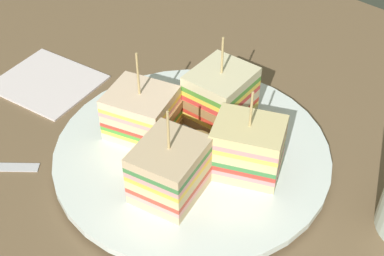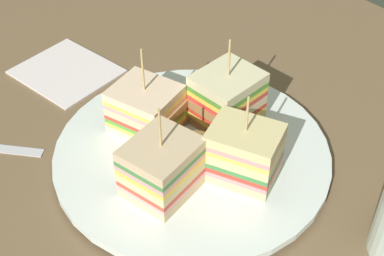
% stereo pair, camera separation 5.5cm
% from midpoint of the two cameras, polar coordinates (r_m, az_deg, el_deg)
% --- Properties ---
extents(ground_plane, '(1.06, 0.86, 0.02)m').
position_cam_midpoint_polar(ground_plane, '(0.58, 2.69, -4.06)').
color(ground_plane, brown).
extents(plate, '(0.29, 0.29, 0.01)m').
position_cam_midpoint_polar(plate, '(0.57, 2.74, -2.81)').
color(plate, white).
rests_on(plate, ground_plane).
extents(sandwich_wedge_0, '(0.08, 0.08, 0.10)m').
position_cam_midpoint_polar(sandwich_wedge_0, '(0.53, 8.38, -2.73)').
color(sandwich_wedge_0, '#CFC287').
rests_on(sandwich_wedge_0, plate).
extents(sandwich_wedge_1, '(0.06, 0.07, 0.10)m').
position_cam_midpoint_polar(sandwich_wedge_1, '(0.59, 6.33, 2.99)').
color(sandwich_wedge_1, '#E4CF89').
rests_on(sandwich_wedge_1, plate).
extents(sandwich_wedge_2, '(0.08, 0.08, 0.10)m').
position_cam_midpoint_polar(sandwich_wedge_2, '(0.58, -2.16, 1.90)').
color(sandwich_wedge_2, beige).
rests_on(sandwich_wedge_2, plate).
extents(sandwich_wedge_3, '(0.07, 0.08, 0.10)m').
position_cam_midpoint_polar(sandwich_wedge_3, '(0.51, -0.07, -4.30)').
color(sandwich_wedge_3, beige).
rests_on(sandwich_wedge_3, plate).
extents(chip_pile, '(0.06, 0.05, 0.02)m').
position_cam_midpoint_polar(chip_pile, '(0.56, 3.86, -2.19)').
color(chip_pile, '#DEBB64').
rests_on(chip_pile, plate).
extents(napkin, '(0.13, 0.12, 0.01)m').
position_cam_midpoint_polar(napkin, '(0.71, -10.88, 5.82)').
color(napkin, silver).
rests_on(napkin, ground_plane).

